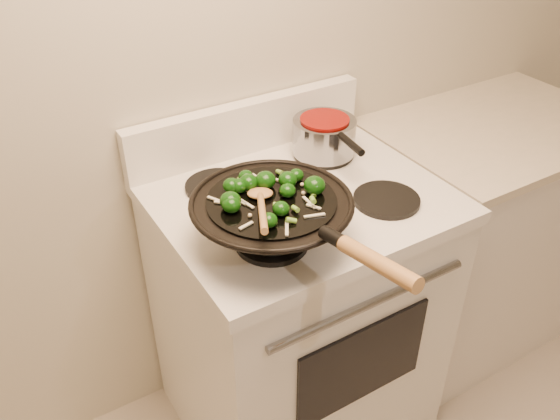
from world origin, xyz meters
TOP-DOWN VIEW (x-y plane):
  - stove at (-0.13, 1.17)m, footprint 0.78×0.67m
  - counter_unit at (0.71, 1.20)m, footprint 0.85×0.62m
  - wok at (-0.31, 1.02)m, footprint 0.39×0.64m
  - stirfry at (-0.31, 1.04)m, footprint 0.25×0.26m
  - wooden_spoon at (-0.36, 0.98)m, footprint 0.16×0.26m
  - saucepan at (0.05, 1.32)m, footprint 0.19×0.31m

SIDE VIEW (x-z plane):
  - counter_unit at x=0.71m, z-range 0.00..0.91m
  - stove at x=-0.13m, z-range -0.07..1.01m
  - saucepan at x=0.05m, z-range 0.93..1.04m
  - wok at x=-0.31m, z-range 0.90..1.09m
  - stirfry at x=-0.31m, z-range 1.04..1.09m
  - wooden_spoon at x=-0.36m, z-range 1.04..1.12m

